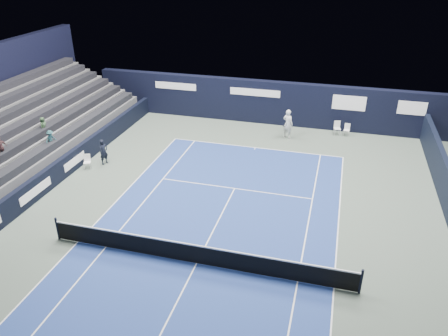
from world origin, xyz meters
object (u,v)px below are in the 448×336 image
Objects in this scene: line_judge_chair at (87,160)px; tennis_net at (196,254)px; tennis_player at (288,124)px; folding_chair_back_b at (337,127)px; folding_chair_back_a at (347,129)px.

tennis_net is (8.85, -6.50, 0.02)m from line_judge_chair.
tennis_player reaches higher than line_judge_chair.
line_judge_chair is (-13.77, -9.06, -0.06)m from folding_chair_back_b.
tennis_player reaches higher than folding_chair_back_a.
folding_chair_back_b is 0.07× the size of tennis_net.
folding_chair_back_b is at bearing 25.04° from tennis_player.
tennis_player is (-3.20, -1.50, 0.45)m from folding_chair_back_b.
folding_chair_back_a is 0.88× the size of folding_chair_back_b.
line_judge_chair reaches higher than folding_chair_back_a.
tennis_player is at bearing -170.03° from folding_chair_back_b.
tennis_net is (-4.92, -15.57, -0.03)m from folding_chair_back_b.
tennis_player is (-3.86, -1.48, 0.52)m from folding_chair_back_a.
folding_chair_back_b is at bearing -175.16° from folding_chair_back_a.
tennis_player is at bearing -153.02° from folding_chair_back_a.
folding_chair_back_a is at bearing 70.28° from tennis_net.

